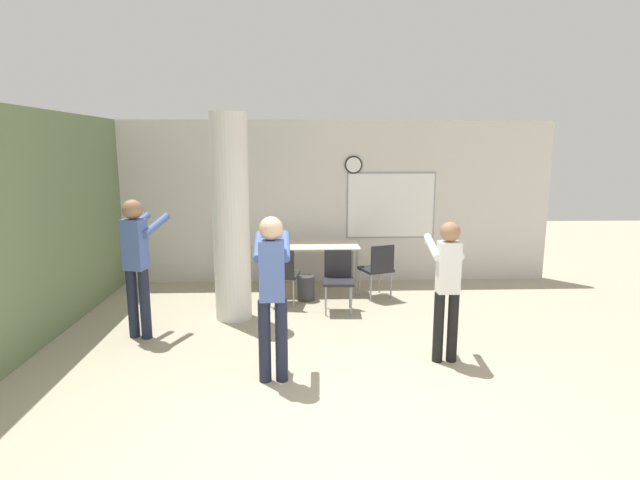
{
  "coord_description": "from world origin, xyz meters",
  "views": [
    {
      "loc": [
        -0.36,
        -3.59,
        2.35
      ],
      "look_at": [
        -0.14,
        2.29,
        1.25
      ],
      "focal_mm": 28.0,
      "sensor_mm": 36.0,
      "label": 1
    }
  ],
  "objects_px": {
    "chair_table_left": "(283,272)",
    "person_watching_back": "(137,257)",
    "chair_table_right": "(378,267)",
    "folding_table": "(308,248)",
    "person_playing_side": "(447,280)",
    "chair_table_front": "(338,276)",
    "bottle_on_table": "(283,240)",
    "person_playing_front": "(272,286)"
  },
  "relations": [
    {
      "from": "chair_table_left",
      "to": "person_playing_front",
      "type": "distance_m",
      "value": 2.5
    },
    {
      "from": "person_playing_front",
      "to": "person_playing_side",
      "type": "relative_size",
      "value": 1.08
    },
    {
      "from": "chair_table_right",
      "to": "person_watching_back",
      "type": "xyz_separation_m",
      "value": [
        -3.21,
        -1.51,
        0.51
      ]
    },
    {
      "from": "chair_table_left",
      "to": "chair_table_right",
      "type": "distance_m",
      "value": 1.51
    },
    {
      "from": "person_playing_front",
      "to": "person_playing_side",
      "type": "height_order",
      "value": "person_playing_front"
    },
    {
      "from": "folding_table",
      "to": "person_playing_front",
      "type": "xyz_separation_m",
      "value": [
        -0.41,
        -3.26,
        0.28
      ]
    },
    {
      "from": "chair_table_front",
      "to": "chair_table_left",
      "type": "relative_size",
      "value": 1.0
    },
    {
      "from": "person_playing_side",
      "to": "chair_table_front",
      "type": "bearing_deg",
      "value": 120.65
    },
    {
      "from": "folding_table",
      "to": "chair_table_left",
      "type": "bearing_deg",
      "value": -116.35
    },
    {
      "from": "folding_table",
      "to": "chair_table_right",
      "type": "distance_m",
      "value": 1.21
    },
    {
      "from": "bottle_on_table",
      "to": "chair_table_right",
      "type": "relative_size",
      "value": 0.31
    },
    {
      "from": "chair_table_left",
      "to": "person_playing_front",
      "type": "height_order",
      "value": "person_playing_front"
    },
    {
      "from": "chair_table_right",
      "to": "person_playing_front",
      "type": "bearing_deg",
      "value": -118.45
    },
    {
      "from": "chair_table_front",
      "to": "folding_table",
      "type": "bearing_deg",
      "value": 110.82
    },
    {
      "from": "bottle_on_table",
      "to": "person_playing_side",
      "type": "relative_size",
      "value": 0.17
    },
    {
      "from": "chair_table_left",
      "to": "person_watching_back",
      "type": "distance_m",
      "value": 2.17
    },
    {
      "from": "person_playing_front",
      "to": "person_playing_side",
      "type": "xyz_separation_m",
      "value": [
        1.88,
        0.4,
        -0.07
      ]
    },
    {
      "from": "chair_table_front",
      "to": "person_playing_side",
      "type": "bearing_deg",
      "value": -59.35
    },
    {
      "from": "folding_table",
      "to": "bottle_on_table",
      "type": "distance_m",
      "value": 0.45
    },
    {
      "from": "chair_table_left",
      "to": "chair_table_right",
      "type": "xyz_separation_m",
      "value": [
        1.48,
        0.3,
        0.0
      ]
    },
    {
      "from": "chair_table_front",
      "to": "chair_table_left",
      "type": "height_order",
      "value": "same"
    },
    {
      "from": "bottle_on_table",
      "to": "person_watching_back",
      "type": "height_order",
      "value": "person_watching_back"
    },
    {
      "from": "chair_table_right",
      "to": "person_playing_side",
      "type": "relative_size",
      "value": 0.55
    },
    {
      "from": "chair_table_front",
      "to": "person_playing_side",
      "type": "xyz_separation_m",
      "value": [
        1.05,
        -1.78,
        0.41
      ]
    },
    {
      "from": "folding_table",
      "to": "chair_table_left",
      "type": "distance_m",
      "value": 0.92
    },
    {
      "from": "bottle_on_table",
      "to": "person_watching_back",
      "type": "relative_size",
      "value": 0.16
    },
    {
      "from": "person_watching_back",
      "to": "chair_table_front",
      "type": "bearing_deg",
      "value": 20.27
    },
    {
      "from": "bottle_on_table",
      "to": "person_playing_front",
      "type": "bearing_deg",
      "value": -89.97
    },
    {
      "from": "chair_table_right",
      "to": "chair_table_front",
      "type": "bearing_deg",
      "value": -139.56
    },
    {
      "from": "person_playing_front",
      "to": "chair_table_right",
      "type": "bearing_deg",
      "value": 61.55
    },
    {
      "from": "chair_table_front",
      "to": "person_playing_side",
      "type": "height_order",
      "value": "person_playing_side"
    },
    {
      "from": "chair_table_right",
      "to": "person_playing_side",
      "type": "xyz_separation_m",
      "value": [
        0.39,
        -2.35,
        0.41
      ]
    },
    {
      "from": "chair_table_right",
      "to": "person_watching_back",
      "type": "distance_m",
      "value": 3.58
    },
    {
      "from": "folding_table",
      "to": "person_playing_side",
      "type": "xyz_separation_m",
      "value": [
        1.47,
        -2.86,
        0.21
      ]
    },
    {
      "from": "person_watching_back",
      "to": "folding_table",
      "type": "bearing_deg",
      "value": 43.47
    },
    {
      "from": "bottle_on_table",
      "to": "person_watching_back",
      "type": "xyz_separation_m",
      "value": [
        -1.72,
        -1.91,
        0.15
      ]
    },
    {
      "from": "bottle_on_table",
      "to": "chair_table_front",
      "type": "bearing_deg",
      "value": -49.63
    },
    {
      "from": "bottle_on_table",
      "to": "chair_table_front",
      "type": "relative_size",
      "value": 0.31
    },
    {
      "from": "chair_table_right",
      "to": "person_playing_front",
      "type": "distance_m",
      "value": 3.16
    },
    {
      "from": "folding_table",
      "to": "chair_table_front",
      "type": "relative_size",
      "value": 1.9
    },
    {
      "from": "bottle_on_table",
      "to": "chair_table_right",
      "type": "bearing_deg",
      "value": -14.98
    },
    {
      "from": "bottle_on_table",
      "to": "person_playing_front",
      "type": "distance_m",
      "value": 3.15
    }
  ]
}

